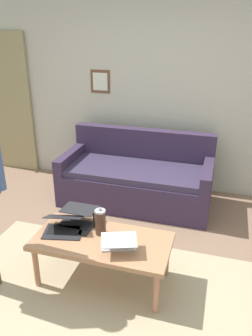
{
  "coord_description": "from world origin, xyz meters",
  "views": [
    {
      "loc": [
        -0.89,
        2.2,
        2.16
      ],
      "look_at": [
        -0.0,
        -0.8,
        0.8
      ],
      "focal_mm": 36.06,
      "sensor_mm": 36.0,
      "label": 1
    }
  ],
  "objects_px": {
    "coffee_table": "(102,244)",
    "french_press": "(100,222)",
    "laptop_right": "(64,226)",
    "laptop_center": "(77,220)",
    "couch": "(137,179)",
    "laptop_left": "(119,242)",
    "interior_door": "(7,104)"
  },
  "relations": [
    {
      "from": "coffee_table",
      "to": "french_press",
      "type": "relative_size",
      "value": 4.48
    },
    {
      "from": "coffee_table",
      "to": "laptop_right",
      "type": "distance_m",
      "value": 0.38
    },
    {
      "from": "french_press",
      "to": "laptop_center",
      "type": "bearing_deg",
      "value": -15.61
    },
    {
      "from": "couch",
      "to": "french_press",
      "type": "xyz_separation_m",
      "value": [
        -0.05,
        1.45,
        0.25
      ]
    },
    {
      "from": "couch",
      "to": "laptop_center",
      "type": "xyz_separation_m",
      "value": [
        0.21,
        1.38,
        0.18
      ]
    },
    {
      "from": "coffee_table",
      "to": "french_press",
      "type": "distance_m",
      "value": 0.19
    },
    {
      "from": "laptop_center",
      "to": "french_press",
      "type": "bearing_deg",
      "value": 164.39
    },
    {
      "from": "laptop_left",
      "to": "laptop_center",
      "type": "xyz_separation_m",
      "value": [
        0.47,
        -0.21,
        0.0
      ]
    },
    {
      "from": "interior_door",
      "to": "laptop_right",
      "type": "height_order",
      "value": "interior_door"
    },
    {
      "from": "laptop_center",
      "to": "french_press",
      "type": "xyz_separation_m",
      "value": [
        -0.26,
        0.07,
        0.07
      ]
    },
    {
      "from": "coffee_table",
      "to": "laptop_right",
      "type": "relative_size",
      "value": 3.02
    },
    {
      "from": "laptop_center",
      "to": "laptop_left",
      "type": "bearing_deg",
      "value": 156.05
    },
    {
      "from": "interior_door",
      "to": "couch",
      "type": "bearing_deg",
      "value": 166.6
    },
    {
      "from": "laptop_left",
      "to": "french_press",
      "type": "relative_size",
      "value": 1.45
    },
    {
      "from": "laptop_center",
      "to": "couch",
      "type": "bearing_deg",
      "value": -98.51
    },
    {
      "from": "laptop_right",
      "to": "laptop_left",
      "type": "bearing_deg",
      "value": 171.49
    },
    {
      "from": "interior_door",
      "to": "laptop_center",
      "type": "xyz_separation_m",
      "value": [
        -1.96,
        1.9,
        -0.54
      ]
    },
    {
      "from": "laptop_left",
      "to": "laptop_right",
      "type": "xyz_separation_m",
      "value": [
        0.54,
        -0.08,
        0.0
      ]
    },
    {
      "from": "laptop_center",
      "to": "french_press",
      "type": "height_order",
      "value": "french_press"
    },
    {
      "from": "interior_door",
      "to": "french_press",
      "type": "bearing_deg",
      "value": 138.44
    },
    {
      "from": "coffee_table",
      "to": "laptop_center",
      "type": "bearing_deg",
      "value": -27.12
    },
    {
      "from": "coffee_table",
      "to": "laptop_left",
      "type": "xyz_separation_m",
      "value": [
        -0.17,
        0.06,
        0.09
      ]
    },
    {
      "from": "laptop_right",
      "to": "french_press",
      "type": "bearing_deg",
      "value": -170.56
    },
    {
      "from": "laptop_left",
      "to": "laptop_right",
      "type": "bearing_deg",
      "value": -8.51
    },
    {
      "from": "couch",
      "to": "french_press",
      "type": "bearing_deg",
      "value": 92.1
    },
    {
      "from": "french_press",
      "to": "couch",
      "type": "bearing_deg",
      "value": -87.9
    },
    {
      "from": "coffee_table",
      "to": "laptop_center",
      "type": "xyz_separation_m",
      "value": [
        0.3,
        -0.15,
        0.1
      ]
    },
    {
      "from": "french_press",
      "to": "laptop_left",
      "type": "bearing_deg",
      "value": 147.05
    },
    {
      "from": "laptop_right",
      "to": "french_press",
      "type": "xyz_separation_m",
      "value": [
        -0.33,
        -0.06,
        0.07
      ]
    },
    {
      "from": "couch",
      "to": "coffee_table",
      "type": "height_order",
      "value": "couch"
    },
    {
      "from": "coffee_table",
      "to": "laptop_right",
      "type": "xyz_separation_m",
      "value": [
        0.37,
        -0.03,
        0.09
      ]
    },
    {
      "from": "coffee_table",
      "to": "french_press",
      "type": "height_order",
      "value": "french_press"
    }
  ]
}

